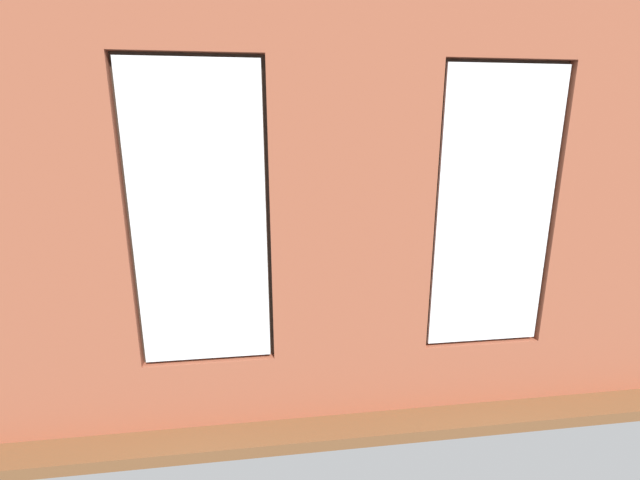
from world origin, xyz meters
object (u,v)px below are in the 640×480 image
Objects in this scene: tv_flatscreen at (102,240)px; potted_plant_foreground_right at (150,231)px; potted_plant_corner_far_left at (607,292)px; media_console at (107,277)px; potted_plant_corner_near_left at (443,223)px; potted_plant_near_tv at (124,287)px; potted_plant_by_left_couch at (439,244)px; potted_plant_between_couches at (430,294)px; couch_by_window at (298,341)px; potted_plant_mid_room_small at (358,241)px; candle_jar at (324,266)px; coffee_table at (324,272)px; couch_left at (505,277)px; remote_gray at (345,264)px; papasan_chair at (261,241)px; cup_ceramic at (300,269)px; table_plant_small at (313,259)px.

potted_plant_foreground_right is at bearing -101.65° from tv_flatscreen.
tv_flatscreen is 6.46m from potted_plant_corner_far_left.
potted_plant_corner_near_left reaches higher than media_console.
potted_plant_by_left_couch is at bearing -163.95° from potted_plant_near_tv.
potted_plant_between_couches is at bearing 133.18° from potted_plant_foreground_right.
media_console is (2.65, -2.55, -0.10)m from couch_by_window.
potted_plant_mid_room_small is at bearing -112.78° from couch_by_window.
candle_jar is at bearing 24.78° from potted_plant_by_left_couch.
potted_plant_corner_far_left is at bearing 155.74° from tv_flatscreen.
candle_jar is at bearing -4.76° from coffee_table.
couch_left is 2.59m from candle_jar.
remote_gray is at bearing 25.09° from potted_plant_by_left_couch.
potted_plant_corner_near_left is (-3.23, -4.06, 0.23)m from couch_by_window.
papasan_chair is 5.15m from potted_plant_corner_far_left.
cup_ceramic is 0.11× the size of papasan_chair.
remote_gray is 3.74m from potted_plant_foreground_right.
couch_left is 19.33× the size of candle_jar.
coffee_table is at bearing -105.39° from couch_by_window.
tv_flatscreen is at bearing 7.37° from potted_plant_mid_room_small.
potted_plant_mid_room_small is (-1.64, 0.52, 0.08)m from papasan_chair.
potted_plant_mid_room_small is (-1.11, -1.22, 0.05)m from cup_ceramic.
table_plant_small is (0.15, -0.10, 0.17)m from coffee_table.
potted_plant_by_left_couch is 3.20m from potted_plant_between_couches.
potted_plant_foreground_right is (2.89, -2.05, 0.11)m from candle_jar.
coffee_table is 0.10m from candle_jar.
tv_flatscreen is at bearing 40.79° from remote_gray.
papasan_chair is (0.90, -1.63, -0.03)m from candle_jar.
potted_plant_mid_room_small is (1.80, -1.54, 0.18)m from couch_left.
media_console is 2.52m from papasan_chair.
potted_plant_mid_room_small is at bearing 162.32° from papasan_chair.
tv_flatscreen is (0.00, -0.00, 0.57)m from media_console.
potted_plant_between_couches reaches higher than potted_plant_mid_room_small.
tv_flatscreen reaches higher than remote_gray.
table_plant_small is 1.31× the size of remote_gray.
remote_gray is at bearing -76.45° from potted_plant_between_couches.
potted_plant_corner_near_left is at bearing -152.75° from potted_plant_mid_room_small.
tv_flatscreen reaches higher than potted_plant_corner_far_left.
candle_jar is at bearing 144.66° from potted_plant_foreground_right.
potted_plant_corner_far_left is 1.61× the size of potted_plant_by_left_couch.
cup_ceramic is at bearing 47.85° from potted_plant_mid_room_small.
coffee_table is at bearing 169.51° from media_console.
potted_plant_mid_room_small reaches higher than media_console.
tv_flatscreen is at bearing -10.54° from candle_jar.
tv_flatscreen is at bearing -100.45° from couch_left.
table_plant_small is 0.20× the size of potted_plant_corner_near_left.
papasan_chair reaches higher than candle_jar.
potted_plant_near_tv is (2.64, 0.39, -0.05)m from candle_jar.
potted_plant_foreground_right is at bearing -11.85° from potted_plant_by_left_couch.
remote_gray is at bearing -169.95° from potted_plant_near_tv.
couch_by_window is 3.68m from media_console.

